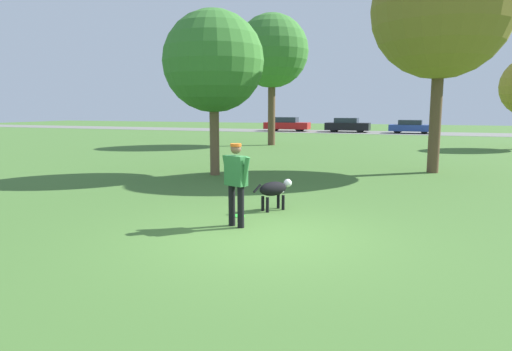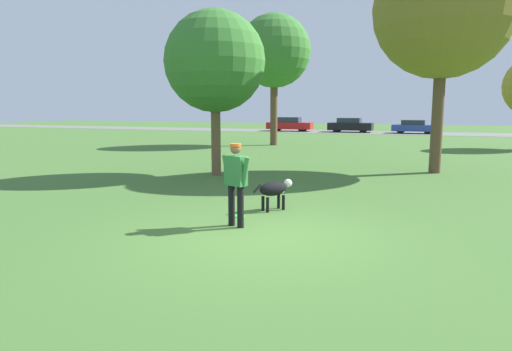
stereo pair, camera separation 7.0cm
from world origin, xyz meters
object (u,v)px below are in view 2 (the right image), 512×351
parked_car_red (289,124)px  parked_car_black (350,125)px  frisbee (239,216)px  tree_mid_center (444,9)px  tree_far_left (274,51)px  dog (275,189)px  tree_near_left (215,62)px  parked_car_blue (414,127)px  person (236,178)px

parked_car_red → parked_car_black: 5.99m
frisbee → tree_mid_center: bearing=65.4°
tree_far_left → tree_mid_center: tree_mid_center is taller
frisbee → tree_mid_center: tree_mid_center is taller
frisbee → dog: bearing=57.0°
tree_mid_center → tree_near_left: size_ratio=1.45×
dog → tree_mid_center: bearing=10.4°
dog → frisbee: size_ratio=3.56×
parked_car_black → parked_car_blue: parked_car_black is taller
frisbee → parked_car_black: bearing=95.7°
parked_car_red → parked_car_black: (5.99, 0.19, -0.02)m
tree_mid_center → parked_car_red: bearing=116.8°
parked_car_red → parked_car_blue: 11.79m
dog → parked_car_black: bearing=40.6°
person → tree_far_left: size_ratio=0.20×
dog → tree_mid_center: 9.92m
tree_near_left → parked_car_red: (-6.38, 29.79, -3.13)m
frisbee → tree_mid_center: size_ratio=0.03×
parked_car_red → tree_far_left: bearing=-78.9°
frisbee → parked_car_black: 35.48m
dog → parked_car_blue: parked_car_blue is taller
parked_car_blue → person: bearing=-90.6°
tree_near_left → frisbee: bearing=-59.7°
dog → tree_mid_center: tree_mid_center is taller
parked_car_red → person: bearing=-77.2°
parked_car_red → frisbee: bearing=-77.3°
tree_far_left → parked_car_black: 17.93m
frisbee → tree_near_left: bearing=120.3°
tree_mid_center → person: bearing=-111.1°
dog → tree_near_left: (-3.65, 4.50, 3.33)m
dog → tree_far_left: tree_far_left is taller
tree_far_left → parked_car_blue: tree_far_left is taller
tree_far_left → parked_car_blue: bearing=65.5°
tree_near_left → person: bearing=-60.9°
tree_near_left → parked_car_red: bearing=102.1°
frisbee → parked_car_blue: 35.17m
parked_car_blue → tree_mid_center: bearing=-83.9°
person → tree_near_left: (-3.41, 6.13, 2.85)m
dog → parked_car_red: bearing=50.3°
tree_far_left → tree_near_left: (2.28, -12.86, -1.88)m
person → parked_car_black: size_ratio=0.39×
person → tree_mid_center: size_ratio=0.20×
tree_far_left → parked_car_blue: (7.69, 16.91, -5.08)m
parked_car_blue → parked_car_black: bearing=-179.5°
tree_mid_center → parked_car_blue: bearing=93.5°
dog → frisbee: (-0.54, -0.82, -0.47)m
person → tree_far_left: tree_far_left is taller
person → parked_car_blue: 35.95m
dog → tree_near_left: tree_near_left is taller
parked_car_black → parked_car_blue: size_ratio=1.05×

